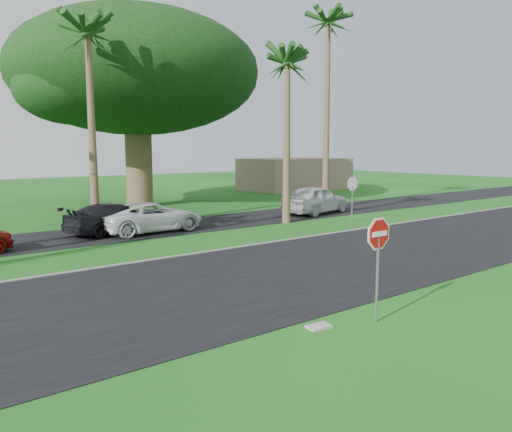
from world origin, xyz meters
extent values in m
plane|color=#134C13|center=(0.00, 0.00, 0.00)|extent=(120.00, 120.00, 0.00)
cube|color=black|center=(0.00, 2.00, 0.01)|extent=(120.00, 8.00, 0.02)
cube|color=black|center=(0.00, 12.50, 0.01)|extent=(120.00, 5.00, 0.02)
cube|color=gray|center=(0.00, 6.05, 0.03)|extent=(120.00, 0.12, 0.06)
cylinder|color=gray|center=(0.50, -3.00, 1.00)|extent=(0.07, 0.07, 2.00)
cylinder|color=white|center=(0.50, -3.00, 2.10)|extent=(1.05, 0.02, 1.05)
cylinder|color=red|center=(0.50, -3.00, 2.10)|extent=(0.90, 0.02, 0.90)
cube|color=white|center=(0.50, -3.00, 2.10)|extent=(0.50, 0.02, 0.12)
cylinder|color=gray|center=(12.00, 8.00, 1.00)|extent=(0.07, 0.07, 2.00)
cylinder|color=white|center=(12.00, 8.00, 2.10)|extent=(1.05, 0.02, 1.05)
cylinder|color=red|center=(12.00, 8.00, 2.10)|extent=(0.90, 0.02, 0.90)
cube|color=white|center=(12.00, 8.00, 2.10)|extent=(0.50, 0.02, 0.12)
cone|color=brown|center=(0.00, 14.00, 4.75)|extent=(0.44, 0.44, 9.50)
cone|color=brown|center=(9.00, 10.00, 4.25)|extent=(0.44, 0.44, 8.50)
cone|color=brown|center=(15.00, 13.00, 6.00)|extent=(0.44, 0.44, 12.00)
cylinder|color=brown|center=(6.00, 22.00, 3.00)|extent=(1.80, 1.80, 6.00)
ellipsoid|color=black|center=(6.00, 22.00, 9.00)|extent=(16.50, 16.50, 8.25)
cube|color=gray|center=(24.00, 26.00, 1.50)|extent=(10.00, 6.00, 3.00)
imported|color=black|center=(0.37, 12.52, 0.71)|extent=(5.21, 3.07, 1.42)
imported|color=silver|center=(1.89, 11.75, 0.71)|extent=(5.26, 2.64, 1.43)
imported|color=silver|center=(12.91, 11.77, 0.87)|extent=(5.40, 3.03, 1.74)
cube|color=#9FA098|center=(-0.82, -2.46, 0.03)|extent=(0.59, 0.41, 0.06)
camera|label=1|loc=(-8.56, -10.20, 4.06)|focal=35.00mm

